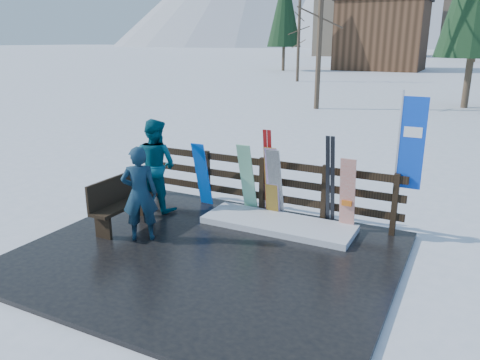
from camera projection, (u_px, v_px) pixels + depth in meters
The scene contains 17 objects.
ground at pixel (207, 258), 7.80m from camera, with size 700.00×700.00×0.00m, color white.
deck at pixel (207, 255), 7.78m from camera, with size 6.00×5.00×0.08m, color black.
fence at pixel (262, 181), 9.46m from camera, with size 5.60×0.10×1.15m.
snow_patch at pixel (278, 224), 8.86m from camera, with size 2.86×1.00×0.12m, color white.
bench at pixel (121, 200), 8.77m from camera, with size 0.41×1.50×0.97m.
snowboard_0 at pixel (202, 174), 9.82m from camera, with size 0.29×0.03×1.42m, color blue.
snowboard_1 at pixel (247, 179), 9.35m from camera, with size 0.29×0.03×1.52m, color silver.
snowboard_2 at pixel (271, 183), 9.13m from camera, with size 0.26×0.03×1.46m, color gold.
snowboard_3 at pixel (272, 183), 9.12m from camera, with size 0.25×0.03×1.46m, color silver.
snowboard_4 at pixel (275, 184), 9.09m from camera, with size 0.27×0.03×1.47m, color black.
snowboard_5 at pixel (347, 195), 8.48m from camera, with size 0.28×0.03×1.41m, color silver.
ski_pair_a at pixel (268, 173), 9.18m from camera, with size 0.16×0.24×1.78m.
ski_pair_b at pixel (330, 182), 8.64m from camera, with size 0.17×0.34×1.78m.
rental_flag at pixel (408, 149), 8.05m from camera, with size 0.45×0.04×2.60m.
person_front at pixel (140, 194), 8.10m from camera, with size 0.62×0.40×1.69m, color #184151.
person_back at pixel (156, 165), 9.55m from camera, with size 0.93×0.72×1.90m, color #095267.
resort_buildings at pixel (479, 11), 103.07m from camera, with size 73.00×87.60×22.60m.
Camera 1 is at (3.71, -6.08, 3.47)m, focal length 35.00 mm.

